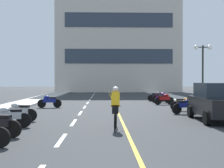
{
  "coord_description": "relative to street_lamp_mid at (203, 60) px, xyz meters",
  "views": [
    {
      "loc": [
        -0.62,
        -3.75,
        1.93
      ],
      "look_at": [
        0.09,
        21.26,
        1.64
      ],
      "focal_mm": 47.98,
      "sensor_mm": 36.0,
      "label": 1
    }
  ],
  "objects": [
    {
      "name": "ground_plane",
      "position": [
        -7.33,
        1.03,
        -3.57
      ],
      "size": [
        140.0,
        140.0,
        0.0
      ],
      "primitive_type": "plane",
      "color": "#2D3033"
    },
    {
      "name": "curb_left",
      "position": [
        -14.53,
        4.03,
        -3.51
      ],
      "size": [
        2.4,
        72.0,
        0.12
      ],
      "primitive_type": "cube",
      "color": "#B7B2A8",
      "rests_on": "ground"
    },
    {
      "name": "curb_right",
      "position": [
        -0.13,
        4.03,
        -3.51
      ],
      "size": [
        2.4,
        72.0,
        0.12
      ],
      "primitive_type": "cube",
      "color": "#B7B2A8",
      "rests_on": "ground"
    },
    {
      "name": "lane_dash_1",
      "position": [
        -9.33,
        -13.97,
        -3.57
      ],
      "size": [
        0.14,
        2.2,
        0.01
      ],
      "primitive_type": "cube",
      "color": "silver",
      "rests_on": "ground"
    },
    {
      "name": "lane_dash_2",
      "position": [
        -9.33,
        -9.97,
        -3.57
      ],
      "size": [
        0.14,
        2.2,
        0.01
      ],
      "primitive_type": "cube",
      "color": "silver",
      "rests_on": "ground"
    },
    {
      "name": "lane_dash_3",
      "position": [
        -9.33,
        -5.97,
        -3.57
      ],
      "size": [
        0.14,
        2.2,
        0.01
      ],
      "primitive_type": "cube",
      "color": "silver",
      "rests_on": "ground"
    },
    {
      "name": "lane_dash_4",
      "position": [
        -9.33,
        -1.97,
        -3.57
      ],
      "size": [
        0.14,
        2.2,
        0.01
      ],
      "primitive_type": "cube",
      "color": "silver",
      "rests_on": "ground"
    },
    {
      "name": "lane_dash_5",
      "position": [
        -9.33,
        2.03,
        -3.57
      ],
      "size": [
        0.14,
        2.2,
        0.01
      ],
      "primitive_type": "cube",
      "color": "silver",
      "rests_on": "ground"
    },
    {
      "name": "lane_dash_6",
      "position": [
        -9.33,
        6.03,
        -3.57
      ],
      "size": [
        0.14,
        2.2,
        0.01
      ],
      "primitive_type": "cube",
      "color": "silver",
      "rests_on": "ground"
    },
    {
      "name": "lane_dash_7",
      "position": [
        -9.33,
        10.03,
        -3.57
      ],
      "size": [
        0.14,
        2.2,
        0.01
      ],
      "primitive_type": "cube",
      "color": "silver",
      "rests_on": "ground"
    },
    {
      "name": "lane_dash_8",
      "position": [
        -9.33,
        14.03,
        -3.57
      ],
      "size": [
        0.14,
        2.2,
        0.01
      ],
      "primitive_type": "cube",
      "color": "silver",
      "rests_on": "ground"
    },
    {
      "name": "lane_dash_9",
      "position": [
        -9.33,
        18.03,
        -3.57
      ],
      "size": [
        0.14,
        2.2,
        0.01
      ],
      "primitive_type": "cube",
      "color": "silver",
      "rests_on": "ground"
    },
    {
      "name": "lane_dash_10",
      "position": [
        -9.33,
        22.03,
        -3.57
      ],
      "size": [
        0.14,
        2.2,
        0.01
      ],
      "primitive_type": "cube",
      "color": "silver",
      "rests_on": "ground"
    },
    {
      "name": "lane_dash_11",
      "position": [
        -9.33,
        26.03,
        -3.57
      ],
      "size": [
        0.14,
        2.2,
        0.01
      ],
      "primitive_type": "cube",
      "color": "silver",
      "rests_on": "ground"
    },
    {
      "name": "centre_line_yellow",
      "position": [
        -7.08,
        4.03,
        -3.57
      ],
      "size": [
        0.12,
        66.0,
        0.01
      ],
      "primitive_type": "cube",
      "color": "gold",
      "rests_on": "ground"
    },
    {
      "name": "office_building",
      "position": [
        -5.43,
        29.35,
        6.27
      ],
      "size": [
        20.95,
        8.76,
        19.7
      ],
      "color": "beige",
      "rests_on": "ground"
    },
    {
      "name": "street_lamp_mid",
      "position": [
        0.0,
        0.0,
        0.0
      ],
      "size": [
        1.46,
        0.36,
        4.66
      ],
      "color": "black",
      "rests_on": "curb_right"
    },
    {
      "name": "parked_car_near",
      "position": [
        -2.59,
        -9.63,
        -2.66
      ],
      "size": [
        2.04,
        4.26,
        1.82
      ],
      "color": "black",
      "rests_on": "ground"
    },
    {
      "name": "motorcycle_3",
      "position": [
        -11.75,
        -11.55,
        -3.1
      ],
      "size": [
        1.68,
        0.65,
        0.92
      ],
      "color": "black",
      "rests_on": "ground"
    },
    {
      "name": "motorcycle_4",
      "position": [
        -11.94,
        -9.49,
        -3.1
      ],
      "size": [
        1.7,
        0.6,
        0.92
      ],
      "color": "black",
      "rests_on": "ground"
    },
    {
      "name": "motorcycle_5",
      "position": [
        -3.21,
        -6.53,
        -3.1
      ],
      "size": [
        1.65,
        0.78,
        0.92
      ],
      "color": "black",
      "rests_on": "ground"
    },
    {
      "name": "motorcycle_6",
      "position": [
        -2.83,
        -4.86,
        -3.1
      ],
      "size": [
        1.7,
        0.6,
        0.92
      ],
      "color": "black",
      "rests_on": "ground"
    },
    {
      "name": "motorcycle_7",
      "position": [
        -11.79,
        -2.43,
        -3.1
      ],
      "size": [
        1.7,
        0.6,
        0.92
      ],
      "color": "black",
      "rests_on": "ground"
    },
    {
      "name": "motorcycle_8",
      "position": [
        -3.08,
        0.09,
        -3.1
      ],
      "size": [
        1.67,
        0.7,
        0.92
      ],
      "color": "black",
      "rests_on": "ground"
    },
    {
      "name": "motorcycle_9",
      "position": [
        -2.92,
        2.13,
        -3.1
      ],
      "size": [
        1.7,
        0.6,
        0.92
      ],
      "color": "black",
      "rests_on": "ground"
    },
    {
      "name": "motorcycle_10",
      "position": [
        -3.0,
        3.84,
        -3.1
      ],
      "size": [
        1.7,
        0.6,
        0.92
      ],
      "color": "black",
      "rests_on": "ground"
    },
    {
      "name": "cyclist_rider",
      "position": [
        -7.48,
        -11.99,
        -2.69
      ],
      "size": [
        0.42,
        1.77,
        1.71
      ],
      "color": "black",
      "rests_on": "ground"
    }
  ]
}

